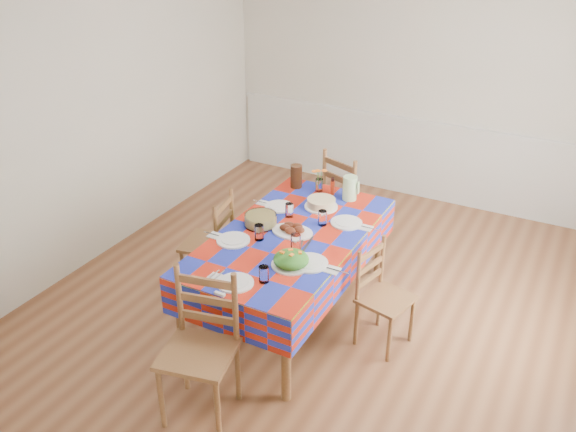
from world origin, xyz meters
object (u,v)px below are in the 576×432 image
(green_pitcher, at_px, (350,188))
(chair_left, at_px, (211,243))
(meat_platter, at_px, (292,230))
(dining_table, at_px, (290,243))
(chair_near, at_px, (201,349))
(tea_pitcher, at_px, (296,176))
(chair_right, at_px, (382,297))
(chair_far, at_px, (348,201))

(green_pitcher, height_order, chair_left, green_pitcher)
(meat_platter, bearing_deg, chair_left, -178.68)
(dining_table, bearing_deg, chair_near, -90.47)
(dining_table, height_order, chair_left, chair_left)
(meat_platter, bearing_deg, dining_table, -93.35)
(dining_table, bearing_deg, tea_pitcher, 114.52)
(chair_right, bearing_deg, green_pitcher, 51.50)
(meat_platter, bearing_deg, chair_right, -1.28)
(dining_table, height_order, meat_platter, meat_platter)
(tea_pitcher, distance_m, chair_right, 1.46)
(dining_table, height_order, chair_right, chair_right)
(chair_near, relative_size, chair_far, 1.01)
(chair_left, relative_size, chair_right, 1.10)
(chair_near, distance_m, chair_right, 1.47)
(meat_platter, bearing_deg, chair_far, 90.88)
(chair_far, xyz_separation_m, chair_left, (-0.76, -1.22, -0.05))
(dining_table, relative_size, chair_right, 2.33)
(chair_near, xyz_separation_m, chair_right, (0.79, 1.23, -0.09))
(chair_near, height_order, chair_right, chair_near)
(tea_pitcher, relative_size, chair_right, 0.26)
(chair_far, bearing_deg, tea_pitcher, 71.66)
(dining_table, distance_m, chair_left, 0.81)
(green_pitcher, relative_size, chair_far, 0.21)
(green_pitcher, distance_m, chair_left, 1.29)
(meat_platter, relative_size, tea_pitcher, 1.60)
(tea_pitcher, distance_m, chair_left, 0.98)
(tea_pitcher, relative_size, chair_far, 0.21)
(green_pitcher, height_order, chair_right, green_pitcher)
(green_pitcher, relative_size, chair_right, 0.26)
(meat_platter, height_order, chair_right, chair_right)
(meat_platter, bearing_deg, tea_pitcher, 115.35)
(chair_near, bearing_deg, chair_right, 45.08)
(chair_far, bearing_deg, chair_near, 111.07)
(chair_near, xyz_separation_m, chair_left, (-0.77, 1.23, -0.05))
(chair_near, xyz_separation_m, chair_far, (-0.01, 2.45, -0.00))
(meat_platter, relative_size, chair_far, 0.33)
(meat_platter, distance_m, tea_pitcher, 0.86)
(tea_pitcher, bearing_deg, chair_far, 50.76)
(meat_platter, distance_m, chair_right, 0.86)
(chair_near, distance_m, chair_left, 1.45)
(green_pitcher, distance_m, tea_pitcher, 0.53)
(dining_table, relative_size, meat_platter, 5.69)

